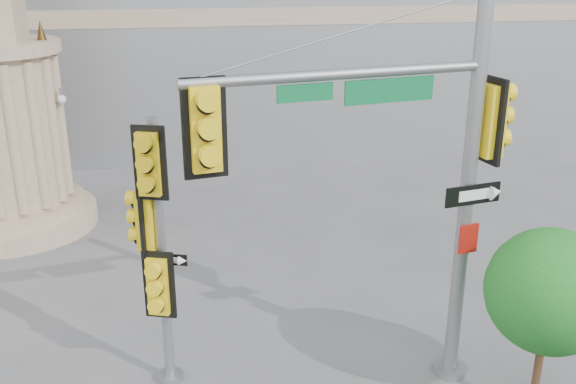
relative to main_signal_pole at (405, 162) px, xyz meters
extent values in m
cylinder|color=tan|center=(-7.92, 8.83, -3.86)|extent=(4.40, 4.40, 0.50)
cylinder|color=tan|center=(-7.92, 8.83, -3.46)|extent=(3.80, 3.80, 0.30)
cylinder|color=tan|center=(-7.92, 8.83, -1.31)|extent=(3.00, 3.00, 4.00)
cone|color=#472D14|center=(-6.62, 8.83, 1.24)|extent=(0.24, 0.24, 0.50)
cylinder|color=slate|center=(1.18, 0.20, -4.04)|extent=(0.62, 0.62, 0.13)
cylinder|color=slate|center=(1.18, 0.20, -0.79)|extent=(0.24, 0.24, 6.63)
cylinder|color=slate|center=(-1.11, -0.18, 1.42)|extent=(4.60, 0.92, 0.15)
cube|color=#0C6C35|center=(-0.34, -0.08, 1.14)|extent=(1.42, 0.28, 0.35)
cube|color=yellow|center=(-3.07, -0.51, 0.81)|extent=(0.65, 0.41, 1.38)
cube|color=yellow|center=(1.48, 0.25, 0.53)|extent=(0.41, 0.65, 1.38)
cube|color=black|center=(1.21, 0.05, -0.63)|extent=(1.01, 0.20, 0.33)
cube|color=#9D150E|center=(1.21, 0.05, -1.40)|extent=(0.35, 0.09, 0.51)
cylinder|color=slate|center=(-3.79, 0.92, -4.05)|extent=(0.46, 0.46, 0.11)
cylinder|color=slate|center=(-3.79, 0.92, -1.73)|extent=(0.17, 0.17, 4.77)
cube|color=yellow|center=(-3.86, 0.72, -0.01)|extent=(0.58, 0.42, 1.19)
cube|color=yellow|center=(-3.99, 0.99, -1.06)|extent=(0.42, 0.58, 1.19)
cube|color=yellow|center=(-3.86, 0.72, -2.11)|extent=(0.58, 0.42, 1.19)
cube|color=black|center=(-3.66, 0.76, -1.68)|extent=(0.57, 0.22, 0.19)
cylinder|color=#382314|center=(2.12, -0.98, -3.25)|extent=(0.13, 0.13, 1.72)
sphere|color=#155C1E|center=(2.12, -0.98, -1.92)|extent=(2.00, 2.00, 2.00)
sphere|color=#155C1E|center=(2.55, -0.74, -2.20)|extent=(1.24, 1.24, 1.24)
sphere|color=#155C1E|center=(1.79, -1.22, -2.16)|extent=(1.05, 1.05, 1.05)
camera|label=1|loc=(-3.52, -8.91, 2.92)|focal=40.00mm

